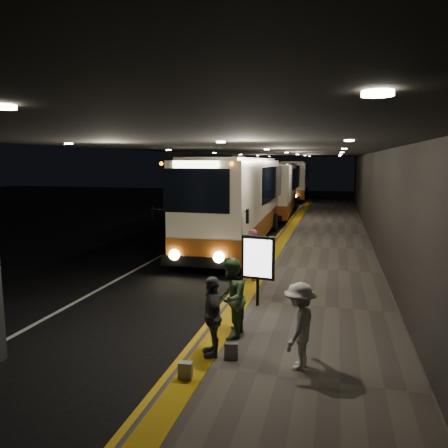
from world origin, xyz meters
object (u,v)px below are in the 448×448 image
Objects in this scene: coach_main at (237,205)px; stanchion_post at (234,287)px; passenger_boarding at (254,255)px; coach_third at (293,181)px; coach_second at (276,191)px; passenger_waiting_green at (231,298)px; bag_plain at (185,370)px; passenger_waiting_white at (299,326)px; info_sign at (258,259)px; bag_polka at (231,351)px; passenger_waiting_grey at (212,316)px.

coach_main reaches higher than stanchion_post.
coach_third is at bearing -11.80° from passenger_boarding.
coach_third is (-0.11, 14.49, 0.05)m from coach_second.
passenger_waiting_green is 5.75× the size of bag_plain.
info_sign reaches higher than passenger_waiting_white.
info_sign reaches higher than passenger_waiting_green.
coach_second is 37.42× the size of bag_polka.
passenger_waiting_white is 2.23m from bag_plain.
passenger_boarding is 1.55× the size of stanchion_post.
passenger_boarding is (1.80, -18.45, -0.79)m from coach_second.
coach_main reaches higher than coach_third.
passenger_boarding is (2.03, -6.55, -0.94)m from coach_main.
coach_second is at bearing 94.10° from bag_plain.
passenger_boarding is at bearing 110.07° from info_sign.
passenger_waiting_white is 1.01× the size of passenger_waiting_grey.
coach_main is at bearing 102.12° from stanchion_post.
info_sign is (0.55, 4.22, 1.13)m from bag_plain.
coach_third reaches higher than bag_polka.
bag_polka is at bearing 13.51° from passenger_waiting_green.
bag_plain is at bearing -83.23° from coach_main.
coach_main reaches higher than passenger_boarding.
stanchion_post is (-0.05, 3.99, 0.38)m from bag_plain.
info_sign is (2.59, -9.06, -0.50)m from coach_main.
coach_main is 26.39m from coach_third.
coach_third reaches higher than passenger_waiting_green.
info_sign reaches higher than passenger_boarding.
passenger_waiting_white reaches higher than stanchion_post.
passenger_waiting_white is at bearing -74.21° from coach_main.
passenger_waiting_white is (1.57, -1.09, -0.07)m from passenger_waiting_green.
passenger_boarding is 2.61m from info_sign.
passenger_waiting_green reaches higher than stanchion_post.
passenger_waiting_grey is (-0.14, -0.98, -0.08)m from passenger_waiting_green.
passenger_boarding is 1.02× the size of passenger_waiting_white.
coach_main is 7.93× the size of passenger_waiting_white.
bag_polka is at bearing -77.79° from stanchion_post.
passenger_boarding is 5.69m from passenger_waiting_grey.
passenger_waiting_white is 3.59m from info_sign.
info_sign is (2.36, -20.96, -0.35)m from coach_second.
bag_plain is at bearing -33.71° from passenger_waiting_grey.
passenger_boarding is at bearing -90.19° from coach_third.
coach_third is 38.70m from passenger_waiting_grey.
passenger_boarding is at bearing 96.09° from bag_polka.
passenger_waiting_grey is 3.23m from info_sign.
bag_polka is at bearing -86.89° from coach_second.
bag_polka is 1.03× the size of bag_plain.
coach_second is 24.23m from passenger_waiting_grey.
coach_second is 7.34× the size of passenger_waiting_grey.
coach_third is at bearing -162.80° from passenger_waiting_white.
info_sign is at bearing 21.60° from stanchion_post.
coach_main is 7.99× the size of passenger_waiting_grey.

